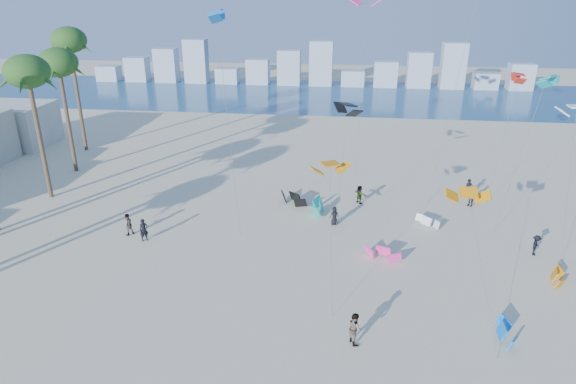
# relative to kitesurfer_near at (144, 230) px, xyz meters

# --- Properties ---
(ocean) EXTENTS (220.00, 220.00, 0.00)m
(ocean) POSITION_rel_kitesurfer_near_xyz_m (8.06, 56.23, -0.89)
(ocean) COLOR navy
(ocean) RESTS_ON ground
(kitesurfer_near) EXTENTS (0.78, 0.73, 1.79)m
(kitesurfer_near) POSITION_rel_kitesurfer_near_xyz_m (0.00, 0.00, 0.00)
(kitesurfer_near) COLOR black
(kitesurfer_near) RESTS_ON ground
(kitesurfer_mid) EXTENTS (1.05, 1.14, 1.88)m
(kitesurfer_mid) POSITION_rel_kitesurfer_near_xyz_m (15.96, -10.01, 0.05)
(kitesurfer_mid) COLOR gray
(kitesurfer_mid) RESTS_ON ground
(kitesurfers_far) EXTENTS (31.69, 11.62, 1.82)m
(kitesurfers_far) POSITION_rel_kitesurfer_near_xyz_m (17.35, 5.93, -0.05)
(kitesurfers_far) COLOR black
(kitesurfers_far) RESTS_ON ground
(grounded_kites) EXTENTS (20.73, 20.02, 0.97)m
(grounded_kites) POSITION_rel_kitesurfer_near_xyz_m (17.76, 2.45, -0.46)
(grounded_kites) COLOR #F536A0
(grounded_kites) RESTS_ON ground
(flying_kites) EXTENTS (30.72, 33.39, 18.48)m
(flying_kites) POSITION_rel_kitesurfer_near_xyz_m (20.65, 8.18, 11.22)
(flying_kites) COLOR orange
(flying_kites) RESTS_ON ground
(distant_skyline) EXTENTS (85.00, 3.00, 8.40)m
(distant_skyline) POSITION_rel_kitesurfer_near_xyz_m (6.88, 66.23, 2.19)
(distant_skyline) COLOR #9EADBF
(distant_skyline) RESTS_ON ground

